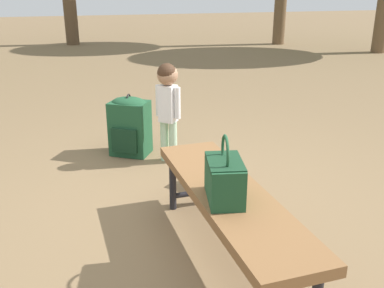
# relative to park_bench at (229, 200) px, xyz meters

# --- Properties ---
(ground_plane) EXTENTS (40.00, 40.00, 0.00)m
(ground_plane) POSITION_rel_park_bench_xyz_m (0.59, 0.10, -0.39)
(ground_plane) COLOR brown
(ground_plane) RESTS_ON ground
(park_bench) EXTENTS (1.62, 0.48, 0.45)m
(park_bench) POSITION_rel_park_bench_xyz_m (0.00, 0.00, 0.00)
(park_bench) COLOR brown
(park_bench) RESTS_ON ground
(handbag) EXTENTS (0.35, 0.23, 0.37)m
(handbag) POSITION_rel_park_bench_xyz_m (-0.08, 0.06, 0.18)
(handbag) COLOR #1E4C2D
(handbag) RESTS_ON park_bench
(child_standing) EXTENTS (0.19, 0.19, 0.91)m
(child_standing) POSITION_rel_park_bench_xyz_m (1.59, 0.01, 0.21)
(child_standing) COLOR #B2D8B2
(child_standing) RESTS_ON ground
(backpack_large) EXTENTS (0.40, 0.43, 0.59)m
(backpack_large) POSITION_rel_park_bench_xyz_m (1.87, 0.33, -0.10)
(backpack_large) COLOR #1E4C2D
(backpack_large) RESTS_ON ground
(backpack_small) EXTENTS (0.23, 0.22, 0.31)m
(backpack_small) POSITION_rel_park_bench_xyz_m (1.00, -0.22, -0.24)
(backpack_small) COLOR maroon
(backpack_small) RESTS_ON ground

